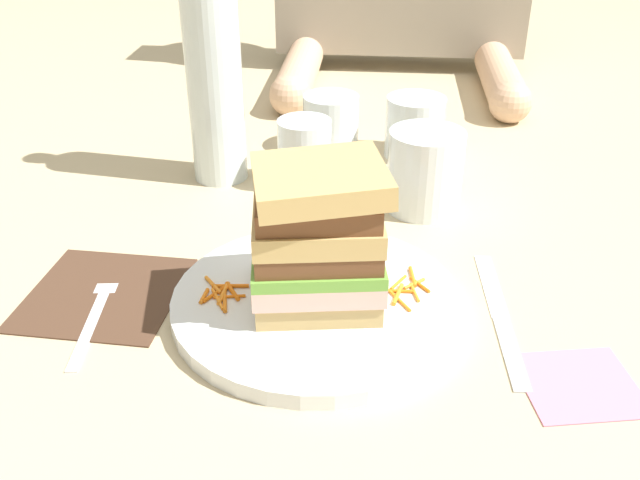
{
  "coord_description": "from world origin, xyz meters",
  "views": [
    {
      "loc": [
        0.06,
        -0.52,
        0.37
      ],
      "look_at": [
        0.01,
        0.02,
        0.05
      ],
      "focal_mm": 39.65,
      "sensor_mm": 36.0,
      "label": 1
    }
  ],
  "objects_px": {
    "sandwich": "(317,236)",
    "fork": "(97,304)",
    "main_plate": "(317,303)",
    "napkin_pink": "(579,384)",
    "empty_tumbler_2": "(305,153)",
    "water_bottle": "(213,59)",
    "empty_tumbler_1": "(415,127)",
    "napkin_dark": "(104,293)",
    "juice_glass": "(425,174)",
    "knife": "(501,319)",
    "empty_tumbler_0": "(331,123)"
  },
  "relations": [
    {
      "from": "main_plate",
      "to": "empty_tumbler_0",
      "type": "height_order",
      "value": "empty_tumbler_0"
    },
    {
      "from": "water_bottle",
      "to": "empty_tumbler_2",
      "type": "xyz_separation_m",
      "value": [
        0.11,
        -0.01,
        -0.11
      ]
    },
    {
      "from": "empty_tumbler_0",
      "to": "main_plate",
      "type": "bearing_deg",
      "value": -87.38
    },
    {
      "from": "napkin_pink",
      "to": "water_bottle",
      "type": "bearing_deg",
      "value": 135.42
    },
    {
      "from": "main_plate",
      "to": "empty_tumbler_2",
      "type": "xyz_separation_m",
      "value": [
        -0.04,
        0.26,
        0.03
      ]
    },
    {
      "from": "juice_glass",
      "to": "empty_tumbler_0",
      "type": "distance_m",
      "value": 0.2
    },
    {
      "from": "sandwich",
      "to": "empty_tumbler_1",
      "type": "distance_m",
      "value": 0.38
    },
    {
      "from": "juice_glass",
      "to": "empty_tumbler_2",
      "type": "height_order",
      "value": "juice_glass"
    },
    {
      "from": "empty_tumbler_1",
      "to": "napkin_pink",
      "type": "height_order",
      "value": "empty_tumbler_1"
    },
    {
      "from": "sandwich",
      "to": "knife",
      "type": "bearing_deg",
      "value": -0.1
    },
    {
      "from": "empty_tumbler_2",
      "to": "napkin_pink",
      "type": "bearing_deg",
      "value": -53.35
    },
    {
      "from": "sandwich",
      "to": "fork",
      "type": "bearing_deg",
      "value": -175.39
    },
    {
      "from": "fork",
      "to": "empty_tumbler_2",
      "type": "xyz_separation_m",
      "value": [
        0.16,
        0.27,
        0.04
      ]
    },
    {
      "from": "knife",
      "to": "napkin_pink",
      "type": "bearing_deg",
      "value": -58.45
    },
    {
      "from": "fork",
      "to": "empty_tumbler_2",
      "type": "height_order",
      "value": "empty_tumbler_2"
    },
    {
      "from": "empty_tumbler_2",
      "to": "napkin_pink",
      "type": "height_order",
      "value": "empty_tumbler_2"
    },
    {
      "from": "napkin_pink",
      "to": "fork",
      "type": "bearing_deg",
      "value": 171.02
    },
    {
      "from": "sandwich",
      "to": "napkin_pink",
      "type": "relative_size",
      "value": 1.47
    },
    {
      "from": "main_plate",
      "to": "empty_tumbler_1",
      "type": "bearing_deg",
      "value": 75.44
    },
    {
      "from": "main_plate",
      "to": "sandwich",
      "type": "distance_m",
      "value": 0.07
    },
    {
      "from": "napkin_dark",
      "to": "sandwich",
      "type": "bearing_deg",
      "value": -1.81
    },
    {
      "from": "fork",
      "to": "napkin_pink",
      "type": "height_order",
      "value": "fork"
    },
    {
      "from": "fork",
      "to": "juice_glass",
      "type": "height_order",
      "value": "juice_glass"
    },
    {
      "from": "water_bottle",
      "to": "empty_tumbler_0",
      "type": "height_order",
      "value": "water_bottle"
    },
    {
      "from": "sandwich",
      "to": "main_plate",
      "type": "bearing_deg",
      "value": 128.71
    },
    {
      "from": "fork",
      "to": "knife",
      "type": "xyz_separation_m",
      "value": [
        0.36,
        0.02,
        -0.0
      ]
    },
    {
      "from": "empty_tumbler_0",
      "to": "empty_tumbler_2",
      "type": "bearing_deg",
      "value": -100.69
    },
    {
      "from": "napkin_dark",
      "to": "juice_glass",
      "type": "height_order",
      "value": "juice_glass"
    },
    {
      "from": "water_bottle",
      "to": "empty_tumbler_1",
      "type": "relative_size",
      "value": 4.14
    },
    {
      "from": "main_plate",
      "to": "napkin_dark",
      "type": "distance_m",
      "value": 0.2
    },
    {
      "from": "main_plate",
      "to": "napkin_pink",
      "type": "distance_m",
      "value": 0.23
    },
    {
      "from": "fork",
      "to": "empty_tumbler_0",
      "type": "bearing_deg",
      "value": 65.3
    },
    {
      "from": "sandwich",
      "to": "napkin_dark",
      "type": "bearing_deg",
      "value": 178.19
    },
    {
      "from": "sandwich",
      "to": "knife",
      "type": "relative_size",
      "value": 0.64
    },
    {
      "from": "napkin_pink",
      "to": "juice_glass",
      "type": "bearing_deg",
      "value": 111.02
    },
    {
      "from": "empty_tumbler_2",
      "to": "juice_glass",
      "type": "bearing_deg",
      "value": -18.87
    },
    {
      "from": "sandwich",
      "to": "empty_tumbler_1",
      "type": "bearing_deg",
      "value": 75.53
    },
    {
      "from": "fork",
      "to": "napkin_pink",
      "type": "xyz_separation_m",
      "value": [
        0.41,
        -0.06,
        -0.0
      ]
    },
    {
      "from": "napkin_dark",
      "to": "water_bottle",
      "type": "distance_m",
      "value": 0.31
    },
    {
      "from": "main_plate",
      "to": "fork",
      "type": "height_order",
      "value": "main_plate"
    },
    {
      "from": "water_bottle",
      "to": "fork",
      "type": "bearing_deg",
      "value": -100.12
    },
    {
      "from": "empty_tumbler_1",
      "to": "empty_tumbler_2",
      "type": "bearing_deg",
      "value": -141.93
    },
    {
      "from": "sandwich",
      "to": "empty_tumbler_2",
      "type": "bearing_deg",
      "value": 98.76
    },
    {
      "from": "water_bottle",
      "to": "napkin_dark",
      "type": "bearing_deg",
      "value": -101.49
    },
    {
      "from": "juice_glass",
      "to": "water_bottle",
      "type": "height_order",
      "value": "water_bottle"
    },
    {
      "from": "fork",
      "to": "napkin_pink",
      "type": "distance_m",
      "value": 0.41
    },
    {
      "from": "juice_glass",
      "to": "empty_tumbler_0",
      "type": "xyz_separation_m",
      "value": [
        -0.12,
        0.16,
        -0.01
      ]
    },
    {
      "from": "empty_tumbler_0",
      "to": "napkin_pink",
      "type": "bearing_deg",
      "value": -63.25
    },
    {
      "from": "empty_tumbler_1",
      "to": "fork",
      "type": "bearing_deg",
      "value": -127.58
    },
    {
      "from": "sandwich",
      "to": "napkin_pink",
      "type": "height_order",
      "value": "sandwich"
    }
  ]
}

